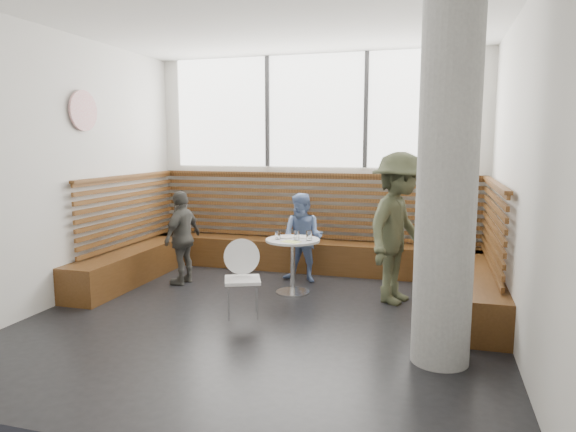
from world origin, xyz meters
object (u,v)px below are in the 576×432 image
(cafe_chair, at_px, (244,272))
(child_back, at_px, (303,238))
(concrete_column, at_px, (447,180))
(cafe_table, at_px, (293,255))
(child_left, at_px, (183,237))
(adult_man, at_px, (398,228))

(cafe_chair, bearing_deg, child_back, 56.88)
(concrete_column, distance_m, child_back, 3.03)
(cafe_table, relative_size, cafe_chair, 0.84)
(child_back, bearing_deg, cafe_table, -79.80)
(cafe_table, xyz_separation_m, child_back, (-0.02, 0.59, 0.11))
(cafe_chair, bearing_deg, child_left, 119.26)
(concrete_column, distance_m, cafe_chair, 2.47)
(concrete_column, bearing_deg, child_back, 129.27)
(child_left, bearing_deg, cafe_chair, 59.12)
(cafe_chair, xyz_separation_m, adult_man, (1.59, 0.94, 0.41))
(cafe_chair, xyz_separation_m, child_left, (-1.27, 0.98, 0.15))
(cafe_table, height_order, child_left, child_left)
(concrete_column, height_order, cafe_table, concrete_column)
(adult_man, distance_m, child_back, 1.47)
(cafe_chair, height_order, child_back, child_back)
(cafe_table, distance_m, child_back, 0.60)
(child_back, xyz_separation_m, child_left, (-1.54, -0.55, 0.02))
(cafe_table, bearing_deg, child_back, 91.76)
(concrete_column, relative_size, cafe_chair, 3.81)
(cafe_table, bearing_deg, concrete_column, -42.27)
(concrete_column, xyz_separation_m, adult_man, (-0.50, 1.63, -0.70))
(concrete_column, xyz_separation_m, cafe_chair, (-2.09, 0.69, -1.11))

